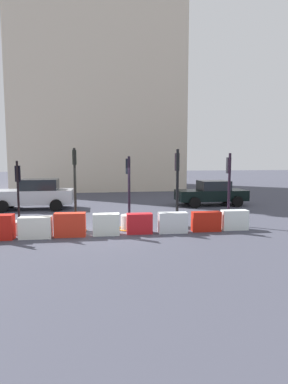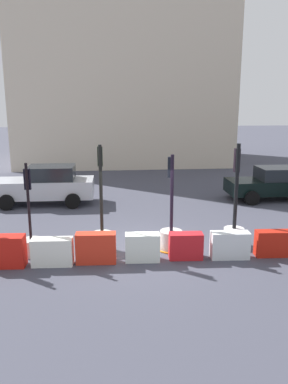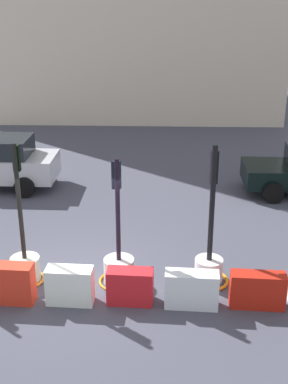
% 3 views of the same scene
% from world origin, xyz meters
% --- Properties ---
extents(ground_plane, '(120.00, 120.00, 0.00)m').
position_xyz_m(ground_plane, '(0.00, 0.00, 0.00)').
color(ground_plane, '#40414E').
extents(traffic_light_1, '(0.63, 0.63, 2.79)m').
position_xyz_m(traffic_light_1, '(-3.26, -0.25, 0.50)').
color(traffic_light_1, '#AFB2AE').
rests_on(traffic_light_1, ground_plane).
extents(traffic_light_2, '(0.83, 0.83, 3.28)m').
position_xyz_m(traffic_light_2, '(-1.16, -0.15, 0.49)').
color(traffic_light_2, silver).
rests_on(traffic_light_2, ground_plane).
extents(traffic_light_3, '(0.93, 0.93, 2.96)m').
position_xyz_m(traffic_light_3, '(0.97, -0.13, 0.48)').
color(traffic_light_3, '#BCB0AD').
rests_on(traffic_light_3, ground_plane).
extents(traffic_light_4, '(0.94, 0.94, 3.26)m').
position_xyz_m(traffic_light_4, '(3.01, -0.04, 0.55)').
color(traffic_light_4, silver).
rests_on(traffic_light_4, ground_plane).
extents(construction_barrier_1, '(1.13, 0.52, 0.90)m').
position_xyz_m(construction_barrier_1, '(-3.84, -1.01, 0.45)').
color(construction_barrier_1, red).
rests_on(construction_barrier_1, ground_plane).
extents(construction_barrier_2, '(1.16, 0.48, 0.79)m').
position_xyz_m(construction_barrier_2, '(-2.54, -1.04, 0.39)').
color(construction_barrier_2, white).
rests_on(construction_barrier_2, ground_plane).
extents(construction_barrier_3, '(1.15, 0.45, 0.89)m').
position_xyz_m(construction_barrier_3, '(-1.33, -0.99, 0.44)').
color(construction_barrier_3, red).
rests_on(construction_barrier_3, ground_plane).
extents(construction_barrier_4, '(1.01, 0.47, 0.82)m').
position_xyz_m(construction_barrier_4, '(-0.00, -0.98, 0.41)').
color(construction_barrier_4, white).
rests_on(construction_barrier_4, ground_plane).
extents(construction_barrier_5, '(0.99, 0.46, 0.78)m').
position_xyz_m(construction_barrier_5, '(1.27, -0.94, 0.39)').
color(construction_barrier_5, red).
rests_on(construction_barrier_5, ground_plane).
extents(construction_barrier_6, '(1.14, 0.46, 0.80)m').
position_xyz_m(construction_barrier_6, '(2.57, -1.03, 0.40)').
color(construction_barrier_6, silver).
rests_on(construction_barrier_6, ground_plane).
extents(construction_barrier_7, '(1.16, 0.44, 0.78)m').
position_xyz_m(construction_barrier_7, '(3.94, -0.99, 0.39)').
color(construction_barrier_7, '#B31D10').
rests_on(construction_barrier_7, ground_plane).
extents(car_black_sedan, '(4.27, 2.09, 1.52)m').
position_xyz_m(car_black_sedan, '(6.77, 5.58, 0.75)').
color(car_black_sedan, black).
rests_on(car_black_sedan, ground_plane).
extents(car_silver_hatchback, '(4.52, 2.10, 1.72)m').
position_xyz_m(car_silver_hatchback, '(-3.76, 5.78, 0.85)').
color(car_silver_hatchback, '#B1B5BD').
rests_on(car_silver_hatchback, ground_plane).
extents(building_main_facade, '(15.62, 9.95, 18.46)m').
position_xyz_m(building_main_facade, '(0.31, 18.87, 9.25)').
color(building_main_facade, beige).
rests_on(building_main_facade, ground_plane).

